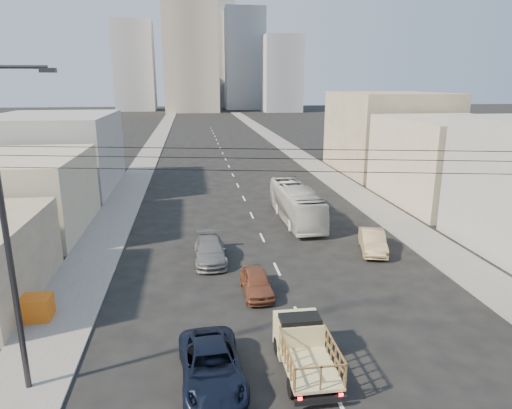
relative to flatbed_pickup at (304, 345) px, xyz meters
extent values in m
cube|color=slate|center=(-10.94, 66.24, -1.03)|extent=(3.50, 180.00, 0.12)
cube|color=slate|center=(12.56, 66.24, -1.03)|extent=(3.50, 180.00, 0.12)
cube|color=silver|center=(0.81, -1.76, -1.09)|extent=(0.15, 2.00, 0.01)
cube|color=silver|center=(0.81, 4.24, -1.09)|extent=(0.15, 2.00, 0.01)
cube|color=silver|center=(0.81, 10.24, -1.09)|extent=(0.15, 2.00, 0.01)
cube|color=silver|center=(0.81, 16.24, -1.09)|extent=(0.15, 2.00, 0.01)
cube|color=silver|center=(0.81, 22.24, -1.09)|extent=(0.15, 2.00, 0.01)
cube|color=silver|center=(0.81, 28.24, -1.09)|extent=(0.15, 2.00, 0.01)
cube|color=silver|center=(0.81, 34.24, -1.09)|extent=(0.15, 2.00, 0.01)
cube|color=silver|center=(0.81, 40.24, -1.09)|extent=(0.15, 2.00, 0.01)
cube|color=silver|center=(0.81, 46.24, -1.09)|extent=(0.15, 2.00, 0.01)
cube|color=silver|center=(0.81, 52.24, -1.09)|extent=(0.15, 2.00, 0.01)
cube|color=silver|center=(0.81, 58.24, -1.09)|extent=(0.15, 2.00, 0.01)
cube|color=silver|center=(0.81, 64.24, -1.09)|extent=(0.15, 2.00, 0.01)
cube|color=silver|center=(0.81, 70.24, -1.09)|extent=(0.15, 2.00, 0.01)
cube|color=silver|center=(0.81, 76.24, -1.09)|extent=(0.15, 2.00, 0.01)
cube|color=silver|center=(0.81, 82.24, -1.09)|extent=(0.15, 2.00, 0.01)
cube|color=silver|center=(0.81, 88.24, -1.09)|extent=(0.15, 2.00, 0.01)
cube|color=silver|center=(0.81, 94.24, -1.09)|extent=(0.15, 2.00, 0.01)
cube|color=silver|center=(0.81, 100.24, -1.09)|extent=(0.15, 2.00, 0.01)
cube|color=#CBC088|center=(0.00, -0.90, -0.39)|extent=(1.90, 3.00, 0.12)
cube|color=#CBC088|center=(0.00, 1.10, -0.14)|extent=(1.90, 1.60, 1.50)
cube|color=black|center=(0.00, 0.85, 0.46)|extent=(1.70, 0.90, 0.70)
cube|color=#2D2D33|center=(0.00, -2.45, -0.69)|extent=(1.90, 0.12, 0.22)
cube|color=#FF0C0C|center=(-0.75, -2.45, -0.54)|extent=(0.15, 0.05, 0.12)
cube|color=#FF0C0C|center=(0.75, -2.45, -0.54)|extent=(0.15, 0.05, 0.12)
cylinder|color=black|center=(-0.85, 1.20, -0.71)|extent=(0.25, 0.76, 0.76)
cylinder|color=black|center=(0.85, 1.20, -0.71)|extent=(0.25, 0.76, 0.76)
cylinder|color=black|center=(-0.85, -1.60, -0.71)|extent=(0.25, 0.76, 0.76)
cylinder|color=black|center=(0.85, -1.60, -0.71)|extent=(0.25, 0.76, 0.76)
imported|color=black|center=(-3.76, -0.31, -0.38)|extent=(2.67, 5.26, 1.43)
imported|color=beige|center=(4.29, 20.21, 0.38)|extent=(2.65, 10.60, 2.94)
imported|color=brown|center=(-0.94, 7.07, -0.44)|extent=(1.61, 3.89, 1.32)
imported|color=tan|center=(7.90, 12.35, -0.37)|extent=(2.60, 4.66, 1.45)
imported|color=slate|center=(-3.26, 12.19, -0.38)|extent=(2.02, 4.92, 1.43)
cylinder|color=#2D2D33|center=(-10.69, 0.24, 4.91)|extent=(0.22, 0.22, 12.00)
cylinder|color=#2D2D33|center=(-9.69, 0.24, 10.71)|extent=(2.00, 0.12, 0.12)
cube|color=#2D2D33|center=(-8.69, 0.24, 10.61)|extent=(0.50, 0.25, 0.15)
cylinder|color=black|center=(0.81, -2.26, 8.21)|extent=(23.01, 5.02, 0.02)
cylinder|color=black|center=(0.81, -2.26, 7.91)|extent=(23.01, 5.02, 0.02)
cylinder|color=black|center=(0.81, -2.26, 7.51)|extent=(23.01, 5.02, 0.02)
cube|color=orange|center=(-12.19, 5.65, -0.78)|extent=(1.80, 1.20, 0.38)
cube|color=orange|center=(-12.19, 5.65, -0.40)|extent=(1.80, 1.20, 0.38)
cube|color=orange|center=(-12.19, 5.65, -0.02)|extent=(1.80, 1.20, 0.38)
cube|color=#B3A890|center=(20.31, 24.24, 2.91)|extent=(11.00, 14.00, 8.00)
cube|color=gray|center=(20.81, 40.24, 3.91)|extent=(12.00, 16.00, 10.00)
cube|color=#B3A890|center=(-18.19, 20.24, 1.91)|extent=(11.00, 12.00, 6.00)
cube|color=#939396|center=(-18.69, 35.24, 2.91)|extent=(12.00, 16.00, 8.00)
cube|color=tan|center=(-3.19, 166.24, 28.91)|extent=(20.00, 20.00, 60.00)
cube|color=#989BA0|center=(18.81, 181.24, 18.91)|extent=(16.00, 16.00, 40.00)
cube|color=#989BA0|center=(-25.19, 176.24, 15.91)|extent=(15.00, 15.00, 34.00)
cube|color=#939396|center=(6.81, 196.24, 20.91)|extent=(18.00, 18.00, 44.00)
cube|color=#989BA0|center=(30.81, 161.24, 12.91)|extent=(14.00, 14.00, 28.00)
camera|label=1|loc=(-4.21, -15.78, 10.26)|focal=32.00mm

